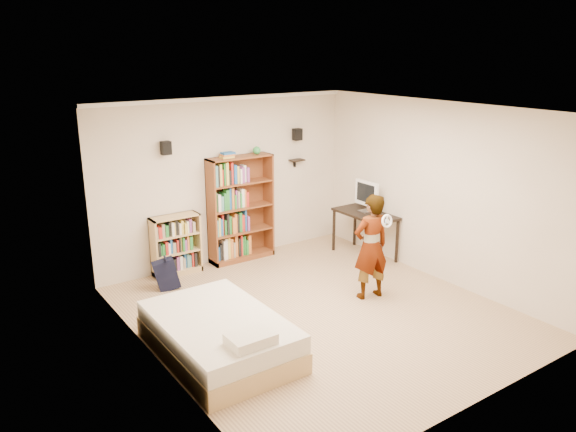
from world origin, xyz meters
The scene contains 14 objects.
ground centered at (0.00, 0.00, 0.00)m, with size 4.50×5.00×0.01m, color tan.
room_shell centered at (0.00, 0.00, 1.76)m, with size 4.52×5.02×2.71m.
crown_molding centered at (0.00, 0.00, 2.67)m, with size 4.50×5.00×0.06m.
speaker_left centered at (-1.05, 2.40, 2.00)m, with size 0.14×0.12×0.20m, color black.
speaker_right centered at (1.35, 2.40, 2.00)m, with size 0.14×0.12×0.20m, color black.
wall_shelf centered at (1.35, 2.41, 1.55)m, with size 0.25×0.16×0.03m, color black.
tall_bookshelf centered at (0.17, 2.34, 0.88)m, with size 1.11×0.32×1.75m, color brown, non-canonical shape.
low_bookshelf centered at (-1.00, 2.36, 0.48)m, with size 0.76×0.29×0.95m, color tan, non-canonical shape.
computer_desk centered at (1.95, 1.26, 0.39)m, with size 0.57×1.13×0.77m, color black, non-canonical shape.
imac centered at (2.00, 1.33, 1.03)m, with size 0.10×0.52×0.52m, color white, non-canonical shape.
daybed centered at (-1.60, -0.17, 0.29)m, with size 1.26×1.94×0.57m, color silver, non-canonical shape.
person centered at (0.90, -0.01, 0.76)m, with size 0.55×0.36×1.52m, color black.
wii_wheel centered at (0.90, -0.29, 1.21)m, with size 0.19×0.19×0.03m, color white.
navy_bag centered at (-1.38, 1.88, 0.24)m, with size 0.35×0.23×0.48m, color black, non-canonical shape.
Camera 1 is at (-4.25, -5.42, 3.42)m, focal length 35.00 mm.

